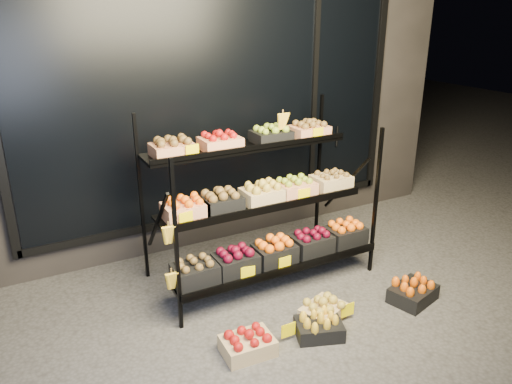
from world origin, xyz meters
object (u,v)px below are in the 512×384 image
floor_crate_left (248,343)px  floor_crate_midright (323,310)px  floor_crate_midleft (319,326)px  display_rack (262,204)px

floor_crate_left → floor_crate_midright: floor_crate_left is taller
floor_crate_left → floor_crate_midleft: 0.62m
display_rack → floor_crate_left: display_rack is taller
display_rack → floor_crate_midleft: (-0.05, -1.06, -0.70)m
floor_crate_left → floor_crate_midright: bearing=9.9°
floor_crate_midleft → floor_crate_midright: same height
floor_crate_left → floor_crate_midleft: floor_crate_left is taller
floor_crate_left → floor_crate_midleft: bearing=-4.4°
display_rack → floor_crate_midright: size_ratio=4.85×
floor_crate_midright → floor_crate_left: bearing=166.0°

